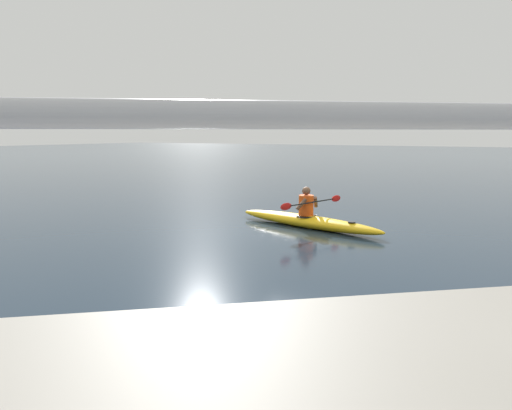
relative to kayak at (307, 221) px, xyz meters
The scene contains 3 objects.
ground_plane 0.36m from the kayak, 11.61° to the left, with size 160.00×160.00×0.00m, color #1E2D3D.
kayak is the anchor object (origin of this frame).
kayaker 0.45m from the kayak, 13.92° to the right, with size 0.69×2.35×0.72m.
Camera 1 is at (-5.44, 11.24, 2.37)m, focal length 34.87 mm.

